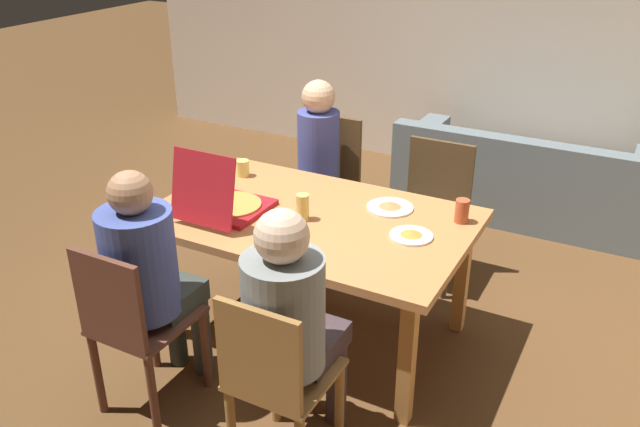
% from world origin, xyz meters
% --- Properties ---
extents(ground_plane, '(20.00, 20.00, 0.00)m').
position_xyz_m(ground_plane, '(0.00, 0.00, 0.00)').
color(ground_plane, brown).
extents(back_wall, '(6.77, 0.12, 2.94)m').
position_xyz_m(back_wall, '(0.00, 3.00, 1.47)').
color(back_wall, beige).
rests_on(back_wall, ground).
extents(dining_table, '(1.71, 1.08, 0.76)m').
position_xyz_m(dining_table, '(0.00, 0.00, 0.68)').
color(dining_table, '#C07B43').
rests_on(dining_table, ground).
extents(chair_0, '(0.40, 0.42, 0.92)m').
position_xyz_m(chair_0, '(0.37, -0.98, 0.50)').
color(chair_0, olive).
rests_on(chair_0, ground).
extents(person_0, '(0.34, 0.54, 1.25)m').
position_xyz_m(person_0, '(0.37, -0.84, 0.74)').
color(person_0, '#413236').
rests_on(person_0, ground).
extents(chair_1, '(0.46, 0.45, 0.96)m').
position_xyz_m(chair_1, '(-0.43, 0.97, 0.51)').
color(chair_1, brown).
rests_on(chair_1, ground).
extents(person_1, '(0.28, 0.50, 1.25)m').
position_xyz_m(person_1, '(-0.43, 0.82, 0.73)').
color(person_1, '#363436').
rests_on(person_1, ground).
extents(chair_2, '(0.41, 0.46, 0.93)m').
position_xyz_m(chair_2, '(-0.43, -0.96, 0.51)').
color(chair_2, brown).
rests_on(chair_2, ground).
extents(person_2, '(0.35, 0.51, 1.25)m').
position_xyz_m(person_2, '(-0.43, -0.82, 0.74)').
color(person_2, '#363E38').
rests_on(person_2, ground).
extents(chair_3, '(0.45, 0.42, 0.90)m').
position_xyz_m(chair_3, '(0.37, 0.98, 0.52)').
color(chair_3, brown).
rests_on(chair_3, ground).
extents(pizza_box_0, '(0.38, 0.47, 0.40)m').
position_xyz_m(pizza_box_0, '(-0.42, -0.18, 0.81)').
color(pizza_box_0, '#B01922').
rests_on(pizza_box_0, dining_table).
extents(plate_0, '(0.22, 0.22, 0.03)m').
position_xyz_m(plate_0, '(0.57, 0.02, 0.77)').
color(plate_0, white).
rests_on(plate_0, dining_table).
extents(plate_1, '(0.26, 0.26, 0.03)m').
position_xyz_m(plate_1, '(0.34, 0.28, 0.77)').
color(plate_1, white).
rests_on(plate_1, dining_table).
extents(drinking_glass_0, '(0.07, 0.07, 0.14)m').
position_xyz_m(drinking_glass_0, '(-0.02, -0.06, 0.83)').
color(drinking_glass_0, '#DFC35F').
rests_on(drinking_glass_0, dining_table).
extents(drinking_glass_1, '(0.08, 0.08, 0.10)m').
position_xyz_m(drinking_glass_1, '(-0.64, 0.29, 0.81)').
color(drinking_glass_1, '#DCCD67').
rests_on(drinking_glass_1, dining_table).
extents(drinking_glass_2, '(0.08, 0.08, 0.12)m').
position_xyz_m(drinking_glass_2, '(-0.71, 0.10, 0.82)').
color(drinking_glass_2, '#B34C2D').
rests_on(drinking_glass_2, dining_table).
extents(drinking_glass_3, '(0.07, 0.07, 0.13)m').
position_xyz_m(drinking_glass_3, '(0.74, 0.31, 0.82)').
color(drinking_glass_3, '#BA4E2C').
rests_on(drinking_glass_3, dining_table).
extents(couch, '(1.92, 0.90, 0.72)m').
position_xyz_m(couch, '(0.69, 2.23, 0.26)').
color(couch, slate).
rests_on(couch, ground).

